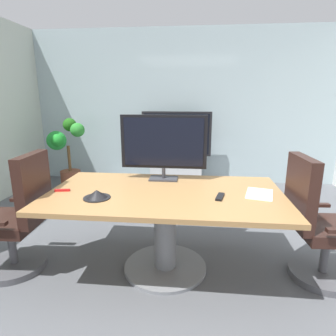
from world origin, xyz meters
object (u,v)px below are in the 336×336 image
conference_table (165,212)px  potted_plant (66,151)px  office_chair_left (19,223)px  office_chair_right (317,230)px  remote_control (220,197)px  conference_phone (97,195)px  tv_monitor (164,144)px  wall_display_unit (176,161)px

conference_table → potted_plant: potted_plant is taller
office_chair_left → office_chair_right: 2.61m
office_chair_right → remote_control: 0.90m
potted_plant → conference_phone: 2.83m
office_chair_left → tv_monitor: size_ratio=1.30×
office_chair_right → remote_control: office_chair_right is taller
conference_table → office_chair_right: office_chair_right is taller
wall_display_unit → remote_control: wall_display_unit is taller
remote_control → office_chair_left: bearing=-165.0°
office_chair_left → potted_plant: (-0.66, 2.36, 0.20)m
office_chair_left → office_chair_right: same height
conference_table → office_chair_right: (1.30, 0.00, -0.11)m
conference_table → conference_phone: size_ratio=9.21×
conference_table → tv_monitor: size_ratio=2.41×
office_chair_left → remote_control: (1.77, 0.03, 0.31)m
office_chair_right → wall_display_unit: 2.92m
office_chair_left → remote_control: office_chair_left is taller
remote_control → potted_plant: bearing=150.0°
conference_table → remote_control: size_ratio=11.92×
tv_monitor → wall_display_unit: (-0.03, 2.18, -0.67)m
tv_monitor → potted_plant: size_ratio=0.70×
office_chair_right → wall_display_unit: bearing=25.1°
wall_display_unit → remote_control: (0.55, -2.67, 0.32)m
conference_table → tv_monitor: bearing=98.4°
office_chair_left → conference_phone: 0.84m
potted_plant → remote_control: potted_plant is taller
office_chair_left → tv_monitor: tv_monitor is taller
tv_monitor → remote_control: 0.79m
conference_table → potted_plant: (-1.96, 2.22, 0.09)m
conference_table → potted_plant: size_ratio=1.69×
conference_phone → remote_control: (1.00, 0.11, -0.02)m
office_chair_left → conference_phone: size_ratio=4.95×
potted_plant → office_chair_right: bearing=-34.3°
wall_display_unit → potted_plant: 1.92m
office_chair_right → tv_monitor: (-1.36, 0.38, 0.66)m
conference_table → wall_display_unit: wall_display_unit is taller
conference_phone → remote_control: size_ratio=1.29×
conference_table → tv_monitor: (-0.06, 0.38, 0.55)m
potted_plant → remote_control: size_ratio=7.05×
office_chair_right → wall_display_unit: wall_display_unit is taller
tv_monitor → conference_phone: size_ratio=3.82×
remote_control → office_chair_right: bearing=20.9°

